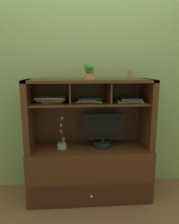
% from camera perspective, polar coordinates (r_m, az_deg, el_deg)
% --- Properties ---
extents(floor_plane, '(6.00, 6.00, 0.02)m').
position_cam_1_polar(floor_plane, '(2.70, 0.00, -21.10)').
color(floor_plane, brown).
rests_on(floor_plane, ground).
extents(back_wall, '(6.00, 0.02, 2.80)m').
position_cam_1_polar(back_wall, '(2.55, -0.48, 10.53)').
color(back_wall, '#889D66').
rests_on(back_wall, ground).
extents(media_console, '(1.35, 0.52, 1.33)m').
position_cam_1_polar(media_console, '(2.50, -0.01, -12.58)').
color(media_console, '#482413').
rests_on(media_console, ground).
extents(tv_monitor, '(0.46, 0.20, 0.38)m').
position_cam_1_polar(tv_monitor, '(2.39, 3.57, -5.64)').
color(tv_monitor, black).
rests_on(tv_monitor, media_console).
extents(potted_orchid, '(0.11, 0.11, 0.35)m').
position_cam_1_polar(potted_orchid, '(2.41, -7.36, -8.41)').
color(potted_orchid, gray).
rests_on(potted_orchid, media_console).
extents(magazine_stack_left, '(0.29, 0.31, 0.05)m').
position_cam_1_polar(magazine_stack_left, '(2.37, 10.76, 3.31)').
color(magazine_stack_left, beige).
rests_on(magazine_stack_left, media_console).
extents(magazine_stack_centre, '(0.30, 0.31, 0.04)m').
position_cam_1_polar(magazine_stack_centre, '(2.36, -0.24, 3.35)').
color(magazine_stack_centre, beige).
rests_on(magazine_stack_centre, media_console).
extents(magazine_stack_right, '(0.34, 0.32, 0.06)m').
position_cam_1_polar(magazine_stack_right, '(2.33, -10.15, 3.46)').
color(magazine_stack_right, '#9C392E').
rests_on(magazine_stack_right, media_console).
extents(diffuser_bottle, '(0.05, 0.05, 0.26)m').
position_cam_1_polar(diffuser_bottle, '(2.36, 10.85, 9.80)').
color(diffuser_bottle, '#8F6A52').
rests_on(diffuser_bottle, media_console).
extents(potted_succulent, '(0.11, 0.13, 0.17)m').
position_cam_1_polar(potted_succulent, '(2.28, -0.07, 10.79)').
color(potted_succulent, '#AE764A').
rests_on(potted_succulent, media_console).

